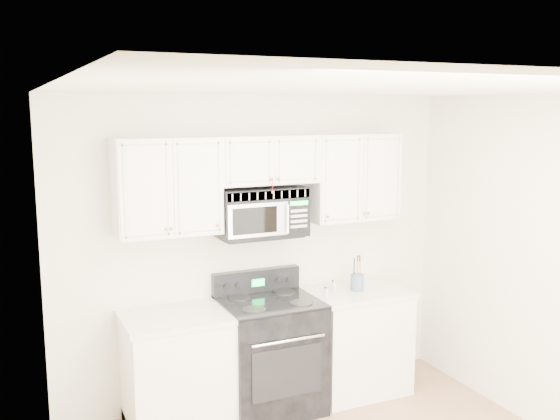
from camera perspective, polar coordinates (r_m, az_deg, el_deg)
room at (r=3.85m, az=8.12°, el=-8.75°), size 3.51×3.51×2.61m
base_cabinet_left at (r=5.10m, az=-9.16°, el=-14.66°), size 0.86×0.65×0.92m
base_cabinet_right at (r=5.69m, az=6.92°, el=-12.01°), size 0.86×0.65×0.92m
range at (r=5.29m, az=-0.94°, el=-12.94°), size 0.78×0.71×1.13m
upper_cabinets at (r=5.10m, az=-1.33°, el=3.05°), size 2.44×0.37×0.75m
microwave at (r=5.10m, az=-1.74°, el=-0.16°), size 0.73×0.41×0.40m
utensil_crock at (r=5.49m, az=7.06°, el=-6.54°), size 0.12×0.12×0.31m
shaker_salt at (r=5.27m, az=4.28°, el=-7.46°), size 0.04×0.04×0.10m
shaker_pepper at (r=5.44m, az=4.97°, el=-6.89°), size 0.05×0.05×0.11m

